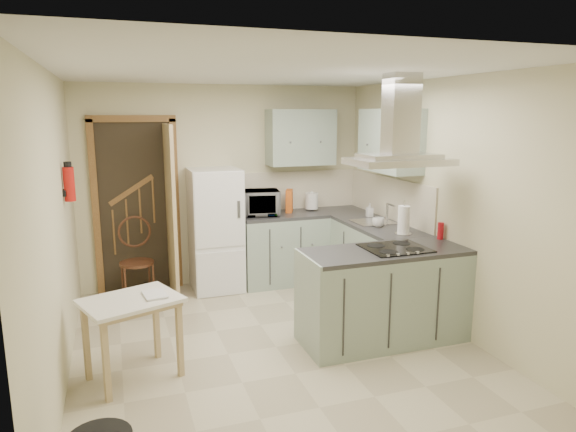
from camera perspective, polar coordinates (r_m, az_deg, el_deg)
name	(u,v)px	position (r m, az deg, el deg)	size (l,w,h in m)	color
floor	(276,347)	(4.97, -1.34, -14.33)	(4.20, 4.20, 0.00)	#BAB191
ceiling	(275,71)	(4.49, -1.49, 15.80)	(4.20, 4.20, 0.00)	silver
back_wall	(226,186)	(6.57, -6.95, 3.38)	(3.60, 3.60, 0.00)	beige
left_wall	(55,231)	(4.39, -24.45, -1.54)	(4.20, 4.20, 0.00)	beige
right_wall	(446,205)	(5.38, 17.20, 1.19)	(4.20, 4.20, 0.00)	beige
doorway	(137,206)	(6.44, -16.47, 1.03)	(1.10, 0.12, 2.10)	brown
fridge	(216,230)	(6.33, -8.05, -1.55)	(0.60, 0.60, 1.50)	white
counter_back	(282,248)	(6.61, -0.63, -3.56)	(1.08, 0.60, 0.90)	#9EB2A0
counter_right	(365,256)	(6.33, 8.57, -4.37)	(0.60, 1.95, 0.90)	#9EB2A0
splashback	(297,190)	(6.84, 0.99, 2.92)	(1.68, 0.02, 0.50)	beige
wall_cabinet_back	(301,137)	(6.61, 1.41, 8.73)	(0.85, 0.35, 0.70)	#9EB2A0
wall_cabinet_right	(390,141)	(5.93, 11.29, 8.22)	(0.35, 0.90, 0.70)	#9EB2A0
peninsula	(384,295)	(5.02, 10.62, -8.65)	(1.55, 0.65, 0.90)	#9EB2A0
hob	(395,248)	(4.94, 11.83, -3.51)	(0.58, 0.50, 0.01)	black
extractor_hood	(399,162)	(4.80, 12.22, 5.94)	(0.90, 0.55, 0.10)	silver
sink	(373,222)	(6.07, 9.46, -0.65)	(0.45, 0.40, 0.01)	silver
fire_extinguisher	(69,184)	(5.22, -23.15, 3.27)	(0.10, 0.10, 0.32)	#B2140F
drop_leaf_table	(133,339)	(4.49, -16.83, -12.92)	(0.73, 0.55, 0.69)	tan
bentwood_chair	(137,263)	(6.24, -16.45, -5.04)	(0.39, 0.39, 0.88)	#451D17
microwave	(256,203)	(6.40, -3.56, 1.47)	(0.56, 0.38, 0.31)	black
kettle	(312,201)	(6.73, 2.66, 1.69)	(0.17, 0.17, 0.25)	silver
cereal_box	(289,201)	(6.60, 0.14, 1.70)	(0.08, 0.19, 0.29)	#D25818
soap_bottle	(370,210)	(6.39, 9.06, 0.66)	(0.07, 0.08, 0.16)	#B6B6C3
paper_towel	(404,220)	(5.51, 12.73, -0.40)	(0.12, 0.12, 0.31)	white
cup	(378,222)	(5.83, 9.99, -0.70)	(0.13, 0.13, 0.10)	white
red_bottle	(441,231)	(5.40, 16.59, -1.59)	(0.06, 0.06, 0.17)	#B50F19
book	(144,291)	(4.34, -15.74, -8.04)	(0.18, 0.24, 0.11)	#9B3337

